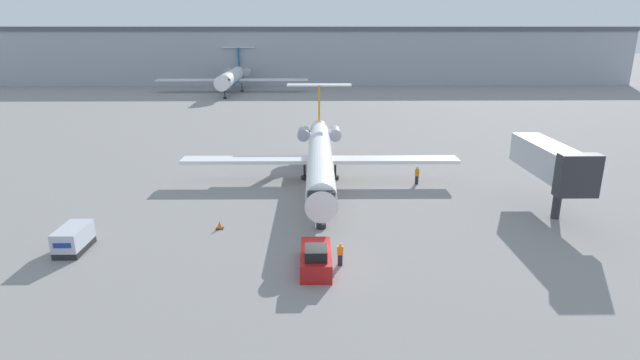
# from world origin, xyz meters

# --- Properties ---
(ground_plane) EXTENTS (600.00, 600.00, 0.00)m
(ground_plane) POSITION_xyz_m (0.00, 0.00, 0.00)
(ground_plane) COLOR gray
(terminal_building) EXTENTS (180.00, 16.80, 16.00)m
(terminal_building) POSITION_xyz_m (0.00, 120.00, 8.03)
(terminal_building) COLOR #9EA3AD
(terminal_building) RESTS_ON ground
(airplane_main) EXTENTS (28.76, 30.50, 8.71)m
(airplane_main) POSITION_xyz_m (0.14, 19.77, 2.88)
(airplane_main) COLOR white
(airplane_main) RESTS_ON ground
(pushback_tug) EXTENTS (2.04, 4.81, 1.94)m
(pushback_tug) POSITION_xyz_m (-0.46, -0.04, 0.73)
(pushback_tug) COLOR #B21919
(pushback_tug) RESTS_ON ground
(luggage_cart) EXTENTS (1.75, 3.35, 1.81)m
(luggage_cart) POSITION_xyz_m (-17.89, 3.04, 0.91)
(luggage_cart) COLOR #232326
(luggage_cart) RESTS_ON ground
(worker_near_tug) EXTENTS (0.40, 0.24, 1.65)m
(worker_near_tug) POSITION_xyz_m (1.18, 0.36, 0.85)
(worker_near_tug) COLOR #232838
(worker_near_tug) RESTS_ON ground
(worker_by_wing) EXTENTS (0.40, 0.25, 1.81)m
(worker_by_wing) POSITION_xyz_m (10.14, 18.78, 0.95)
(worker_by_wing) COLOR #232838
(worker_by_wing) RESTS_ON ground
(traffic_cone_left) EXTENTS (0.58, 0.58, 0.65)m
(traffic_cone_left) POSITION_xyz_m (-8.13, 6.99, 0.31)
(traffic_cone_left) COLOR black
(traffic_cone_left) RESTS_ON ground
(airplane_parked_far_left) EXTENTS (38.21, 31.84, 10.63)m
(airplane_parked_far_left) POSITION_xyz_m (-20.67, 97.76, 3.79)
(airplane_parked_far_left) COLOR white
(airplane_parked_far_left) RESTS_ON ground
(jet_bridge) EXTENTS (3.20, 10.84, 6.19)m
(jet_bridge) POSITION_xyz_m (19.92, 10.86, 4.44)
(jet_bridge) COLOR #2D2D33
(jet_bridge) RESTS_ON ground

